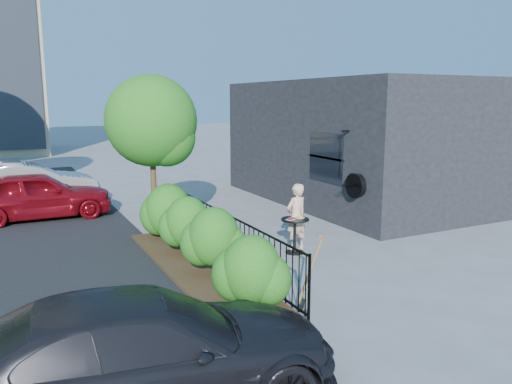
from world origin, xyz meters
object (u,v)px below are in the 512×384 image
car_darkgrey (144,351)px  car_silver (27,185)px  cafe_table (295,229)px  woman (296,217)px  patio_tree (155,126)px  shovel (309,277)px  car_red (37,195)px

car_darkgrey → car_silver: bearing=9.4°
cafe_table → woman: (0.16, 0.21, 0.22)m
car_silver → car_darkgrey: car_silver is taller
patio_tree → shovel: bearing=-79.6°
car_silver → car_darkgrey: (0.66, -12.21, -0.07)m
shovel → woman: bearing=62.2°
patio_tree → car_red: 4.82m
woman → car_red: woman is taller
patio_tree → car_red: patio_tree is taller
shovel → car_darkgrey: size_ratio=0.28×
car_red → car_darkgrey: bearing=-177.4°
cafe_table → woman: size_ratio=0.55×
car_red → cafe_table: bearing=-141.4°
car_silver → car_darkgrey: 12.23m
shovel → car_silver: car_silver is taller
patio_tree → shovel: patio_tree is taller
patio_tree → car_darkgrey: 7.34m
car_darkgrey → shovel: bearing=-59.5°
woman → car_silver: 9.49m
woman → car_darkgrey: woman is taller
woman → shovel: (-1.56, -2.95, -0.21)m
shovel → car_red: (-3.52, 8.90, 0.14)m
patio_tree → car_silver: patio_tree is taller
woman → car_darkgrey: bearing=30.6°
patio_tree → cafe_table: patio_tree is taller
shovel → car_silver: bearing=108.8°
woman → car_darkgrey: 6.31m
cafe_table → woman: bearing=53.0°
cafe_table → car_silver: car_silver is taller
car_red → car_silver: bearing=5.4°
patio_tree → cafe_table: bearing=-47.7°
car_red → shovel: bearing=-158.5°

